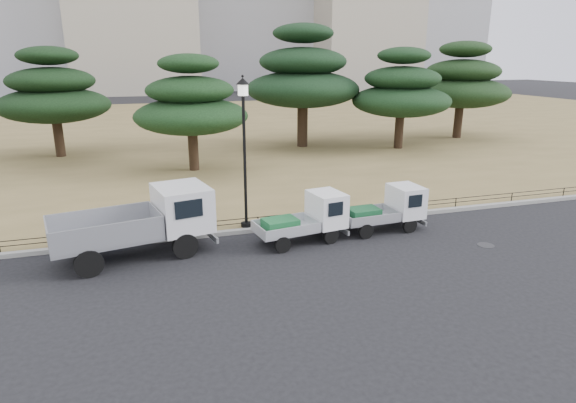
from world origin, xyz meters
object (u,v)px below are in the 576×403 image
object	(u,v)px
truck_kei_rear	(388,209)
street_lamp	(244,129)
truck_kei_front	(307,218)
tarp_pile	(105,228)
truck_large	(143,220)

from	to	relation	value
truck_kei_rear	street_lamp	distance (m)	6.34
truck_kei_front	tarp_pile	world-z (taller)	truck_kei_front
truck_large	tarp_pile	xyz separation A→B (m)	(-1.36, 1.65, -0.69)
tarp_pile	street_lamp	bearing A→B (deg)	-2.54
truck_kei_rear	truck_kei_front	bearing A→B (deg)	-179.13
truck_kei_front	tarp_pile	distance (m)	7.39
truck_kei_front	street_lamp	size ratio (longest dim) A/B	0.61
truck_kei_front	street_lamp	bearing A→B (deg)	127.97
truck_kei_front	truck_large	bearing A→B (deg)	167.43
truck_kei_rear	tarp_pile	world-z (taller)	truck_kei_rear
tarp_pile	truck_kei_rear	bearing A→B (deg)	-9.51
truck_large	street_lamp	bearing A→B (deg)	8.30
truck_large	tarp_pile	bearing A→B (deg)	117.68
street_lamp	tarp_pile	bearing A→B (deg)	177.46
truck_kei_front	tarp_pile	bearing A→B (deg)	155.22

